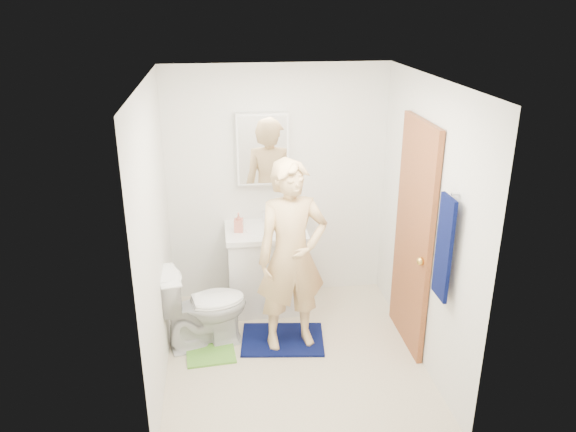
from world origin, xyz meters
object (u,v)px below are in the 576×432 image
at_px(man, 292,257).
at_px(vanity_cabinet, 266,270).
at_px(soap_dispenser, 239,222).
at_px(medicine_cabinet, 262,148).
at_px(towel, 444,248).
at_px(toilet, 204,306).
at_px(toothbrush_cup, 292,220).

bearing_deg(man, vanity_cabinet, 93.78).
bearing_deg(soap_dispenser, vanity_cabinet, 5.93).
bearing_deg(vanity_cabinet, soap_dispenser, -174.07).
bearing_deg(medicine_cabinet, man, -80.49).
bearing_deg(medicine_cabinet, towel, -55.39).
bearing_deg(man, towel, -45.40).
bearing_deg(towel, vanity_cabinet, 128.47).
distance_m(vanity_cabinet, soap_dispenser, 0.61).
relative_size(towel, man, 0.46).
height_order(medicine_cabinet, towel, medicine_cabinet).
xyz_separation_m(towel, man, (-1.02, 0.76, -0.37)).
relative_size(toilet, soap_dispenser, 4.10).
bearing_deg(vanity_cabinet, toilet, -135.63).
bearing_deg(medicine_cabinet, vanity_cabinet, -90.00).
height_order(towel, toothbrush_cup, towel).
bearing_deg(toothbrush_cup, vanity_cabinet, -161.45).
bearing_deg(vanity_cabinet, medicine_cabinet, 90.00).
relative_size(soap_dispenser, man, 0.11).
bearing_deg(vanity_cabinet, man, -77.60).
bearing_deg(toothbrush_cup, medicine_cabinet, 154.63).
relative_size(medicine_cabinet, man, 0.41).
bearing_deg(soap_dispenser, man, -58.79).
distance_m(toilet, man, 0.93).
bearing_deg(man, toothbrush_cup, 73.05).
xyz_separation_m(soap_dispenser, man, (0.42, -0.69, -0.06)).
bearing_deg(toilet, soap_dispenser, -43.89).
xyz_separation_m(vanity_cabinet, medicine_cabinet, (0.00, 0.22, 1.20)).
bearing_deg(soap_dispenser, toilet, -121.69).
bearing_deg(toilet, vanity_cabinet, -57.83).
distance_m(soap_dispenser, toothbrush_cup, 0.56).
height_order(toilet, toothbrush_cup, toothbrush_cup).
xyz_separation_m(towel, toothbrush_cup, (-0.90, 1.58, -0.36)).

